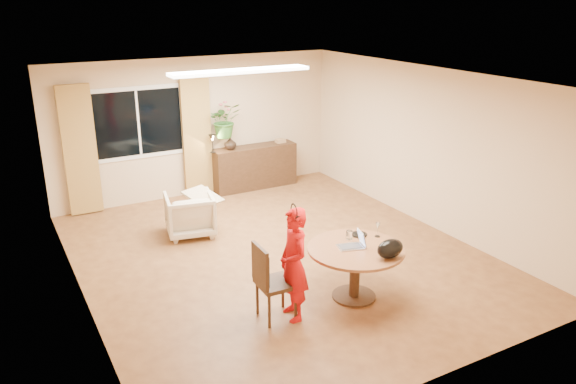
% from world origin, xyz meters
% --- Properties ---
extents(floor, '(6.50, 6.50, 0.00)m').
position_xyz_m(floor, '(0.00, 0.00, 0.00)').
color(floor, brown).
rests_on(floor, ground).
extents(ceiling, '(6.50, 6.50, 0.00)m').
position_xyz_m(ceiling, '(0.00, 0.00, 2.60)').
color(ceiling, white).
rests_on(ceiling, wall_back).
extents(wall_back, '(5.50, 0.00, 5.50)m').
position_xyz_m(wall_back, '(0.00, 3.25, 1.30)').
color(wall_back, tan).
rests_on(wall_back, floor).
extents(wall_left, '(0.00, 6.50, 6.50)m').
position_xyz_m(wall_left, '(-2.75, 0.00, 1.30)').
color(wall_left, tan).
rests_on(wall_left, floor).
extents(wall_right, '(0.00, 6.50, 6.50)m').
position_xyz_m(wall_right, '(2.75, 0.00, 1.30)').
color(wall_right, tan).
rests_on(wall_right, floor).
extents(window, '(1.70, 0.03, 1.30)m').
position_xyz_m(window, '(-1.10, 3.23, 1.50)').
color(window, white).
rests_on(window, wall_back).
extents(curtain_left, '(0.55, 0.08, 2.25)m').
position_xyz_m(curtain_left, '(-2.15, 3.15, 1.15)').
color(curtain_left, olive).
rests_on(curtain_left, wall_back).
extents(curtain_right, '(0.55, 0.08, 2.25)m').
position_xyz_m(curtain_right, '(-0.05, 3.15, 1.15)').
color(curtain_right, olive).
rests_on(curtain_right, wall_back).
extents(ceiling_panel, '(2.20, 0.35, 0.05)m').
position_xyz_m(ceiling_panel, '(0.00, 1.20, 2.57)').
color(ceiling_panel, white).
rests_on(ceiling_panel, ceiling).
extents(dining_table, '(1.21, 1.21, 0.69)m').
position_xyz_m(dining_table, '(0.26, -1.52, 0.54)').
color(dining_table, brown).
rests_on(dining_table, floor).
extents(dining_chair, '(0.48, 0.44, 0.96)m').
position_xyz_m(dining_chair, '(-0.82, -1.46, 0.48)').
color(dining_chair, black).
rests_on(dining_chair, floor).
extents(child, '(0.54, 0.38, 1.38)m').
position_xyz_m(child, '(-0.64, -1.55, 0.69)').
color(child, red).
rests_on(child, floor).
extents(laptop, '(0.37, 0.29, 0.22)m').
position_xyz_m(laptop, '(0.21, -1.48, 0.80)').
color(laptop, '#B7B7BC').
rests_on(laptop, dining_table).
extents(tumbler, '(0.08, 0.08, 0.11)m').
position_xyz_m(tumbler, '(0.35, -1.26, 0.75)').
color(tumbler, white).
rests_on(tumbler, dining_table).
extents(wine_glass, '(0.07, 0.07, 0.20)m').
position_xyz_m(wine_glass, '(0.71, -1.38, 0.79)').
color(wine_glass, white).
rests_on(wine_glass, dining_table).
extents(pot_lid, '(0.22, 0.22, 0.03)m').
position_xyz_m(pot_lid, '(0.53, -1.23, 0.71)').
color(pot_lid, white).
rests_on(pot_lid, dining_table).
extents(handbag, '(0.38, 0.25, 0.24)m').
position_xyz_m(handbag, '(0.45, -1.95, 0.81)').
color(handbag, black).
rests_on(handbag, dining_table).
extents(armchair, '(0.86, 0.88, 0.68)m').
position_xyz_m(armchair, '(-0.87, 1.39, 0.34)').
color(armchair, beige).
rests_on(armchair, floor).
extents(throw, '(0.63, 0.68, 0.03)m').
position_xyz_m(throw, '(-0.65, 1.36, 0.70)').
color(throw, beige).
rests_on(throw, armchair).
extents(sideboard, '(1.70, 0.41, 0.85)m').
position_xyz_m(sideboard, '(1.06, 3.01, 0.42)').
color(sideboard, black).
rests_on(sideboard, floor).
extents(vase, '(0.30, 0.30, 0.25)m').
position_xyz_m(vase, '(0.56, 3.01, 0.97)').
color(vase, black).
rests_on(vase, sideboard).
extents(bouquet, '(0.65, 0.58, 0.66)m').
position_xyz_m(bouquet, '(0.46, 3.01, 1.43)').
color(bouquet, '#2D6D29').
rests_on(bouquet, vase).
extents(book_stack, '(0.19, 0.15, 0.08)m').
position_xyz_m(book_stack, '(1.65, 3.01, 0.89)').
color(book_stack, brown).
rests_on(book_stack, sideboard).
extents(desk_lamp, '(0.17, 0.17, 0.36)m').
position_xyz_m(desk_lamp, '(0.18, 2.96, 1.03)').
color(desk_lamp, black).
rests_on(desk_lamp, sideboard).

